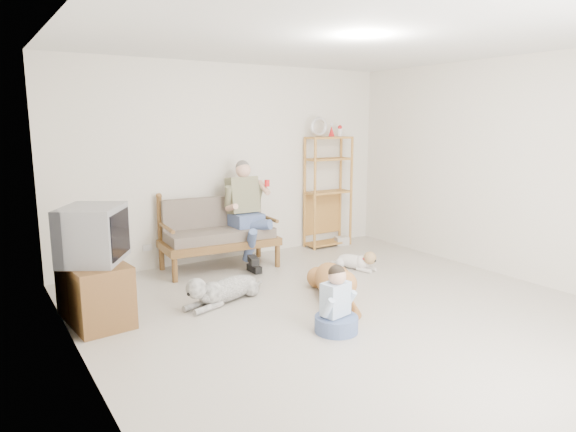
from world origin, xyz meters
TOP-DOWN VIEW (x-y plane):
  - floor at (0.00, 0.00)m, footprint 5.50×5.50m
  - ceiling at (0.00, 0.00)m, footprint 5.50×5.50m
  - wall_back at (0.00, 2.75)m, footprint 5.00×0.00m
  - wall_left at (-2.50, 0.00)m, footprint 0.00×5.50m
  - wall_right at (2.50, 0.00)m, footprint 0.00×5.50m
  - loveseat at (-0.42, 2.37)m, footprint 1.55×0.80m
  - man at (-0.05, 2.16)m, footprint 0.54×0.77m
  - etagere at (1.54, 2.55)m, footprint 0.75×0.33m
  - book_stack at (1.77, 2.47)m, footprint 0.23×0.19m
  - tv_stand at (-2.23, 1.29)m, footprint 0.59×0.95m
  - crt_tv at (-2.19, 1.28)m, footprint 0.78×0.82m
  - wall_outlet at (-1.25, 2.73)m, footprint 0.12×0.02m
  - golden_retriever at (0.12, 0.51)m, footprint 0.83×1.42m
  - shaggy_dog at (-0.96, 1.10)m, footprint 1.15×0.53m
  - terrier at (1.09, 1.28)m, footprint 0.34×0.69m
  - child at (-0.39, -0.17)m, footprint 0.41×0.41m

SIDE VIEW (x-z plane):
  - floor at x=0.00m, z-range 0.00..0.00m
  - book_stack at x=1.77m, z-range 0.00..0.13m
  - terrier at x=1.09m, z-range -0.02..0.25m
  - shaggy_dog at x=-0.96m, z-range -0.03..0.32m
  - golden_retriever at x=0.12m, z-range -0.04..0.42m
  - child at x=-0.39m, z-range -0.09..0.55m
  - wall_outlet at x=-1.25m, z-range 0.26..0.34m
  - tv_stand at x=-2.23m, z-range 0.00..0.60m
  - loveseat at x=-0.42m, z-range 0.01..0.96m
  - man at x=-0.05m, z-range 0.03..1.27m
  - crt_tv at x=-2.19m, z-range 0.60..1.14m
  - etagere at x=1.54m, z-range -0.12..1.86m
  - wall_left at x=-2.50m, z-range -1.40..4.10m
  - wall_right at x=2.50m, z-range -1.40..4.10m
  - wall_back at x=0.00m, z-range -1.15..3.85m
  - ceiling at x=0.00m, z-range 2.70..2.70m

